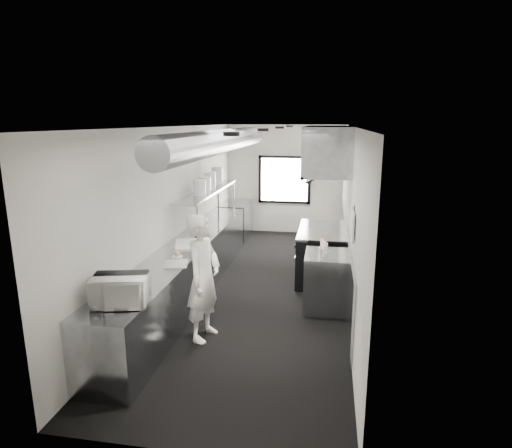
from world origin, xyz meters
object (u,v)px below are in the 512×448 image
at_px(prep_counter, 188,269).
at_px(pass_shelf, 209,192).
at_px(far_work_table, 235,220).
at_px(deli_tub_b, 122,284).
at_px(small_plate, 177,257).
at_px(plate_stack_d, 217,175).
at_px(cutting_board, 190,244).
at_px(squeeze_bottle_b, 324,251).
at_px(squeeze_bottle_d, 325,246).
at_px(plate_stack_c, 210,181).
at_px(squeeze_bottle_a, 321,254).
at_px(line_cook, 203,278).
at_px(knife_block, 198,223).
at_px(squeeze_bottle_e, 322,243).
at_px(plate_stack_b, 205,185).
at_px(exhaust_hood, 328,150).
at_px(deli_tub_a, 123,281).
at_px(range, 320,253).
at_px(squeeze_bottle_c, 326,248).
at_px(plate_stack_a, 200,188).
at_px(microwave, 120,290).
at_px(bottle_station, 325,281).

height_order(prep_counter, pass_shelf, pass_shelf).
distance_m(far_work_table, deli_tub_b, 5.72).
xyz_separation_m(small_plate, plate_stack_d, (-0.16, 3.04, 0.85)).
distance_m(far_work_table, cutting_board, 3.78).
distance_m(squeeze_bottle_b, squeeze_bottle_d, 0.25).
relative_size(plate_stack_c, squeeze_bottle_d, 1.99).
bearing_deg(squeeze_bottle_a, small_plate, -174.03).
distance_m(line_cook, knife_block, 2.53).
bearing_deg(line_cook, deli_tub_b, 136.42).
relative_size(far_work_table, squeeze_bottle_e, 7.38).
relative_size(pass_shelf, plate_stack_b, 10.44).
xyz_separation_m(plate_stack_c, squeeze_bottle_d, (2.30, -1.65, -0.75)).
relative_size(exhaust_hood, prep_counter, 0.37).
bearing_deg(pass_shelf, deli_tub_b, -92.15).
distance_m(deli_tub_a, squeeze_bottle_e, 3.14).
height_order(plate_stack_b, squeeze_bottle_d, plate_stack_b).
bearing_deg(far_work_table, plate_stack_b, -90.47).
bearing_deg(range, squeeze_bottle_c, -85.88).
xyz_separation_m(knife_block, plate_stack_a, (0.09, -0.11, 0.70)).
relative_size(plate_stack_d, squeeze_bottle_c, 2.16).
xyz_separation_m(prep_counter, plate_stack_a, (-0.03, 0.87, 1.26)).
height_order(pass_shelf, plate_stack_a, plate_stack_a).
bearing_deg(squeeze_bottle_e, cutting_board, -175.93).
relative_size(range, microwave, 2.88).
distance_m(plate_stack_b, squeeze_bottle_b, 2.83).
distance_m(bottle_station, far_work_table, 4.53).
distance_m(pass_shelf, squeeze_bottle_c, 2.92).
bearing_deg(far_work_table, bottle_station, -59.47).
xyz_separation_m(pass_shelf, plate_stack_b, (0.02, -0.29, 0.18)).
distance_m(prep_counter, squeeze_bottle_d, 2.33).
relative_size(prep_counter, squeeze_bottle_e, 36.92).
height_order(pass_shelf, plate_stack_b, plate_stack_b).
height_order(far_work_table, squeeze_bottle_c, squeeze_bottle_c).
bearing_deg(plate_stack_a, squeeze_bottle_e, -18.89).
bearing_deg(range, cutting_board, -149.41).
height_order(deli_tub_a, squeeze_bottle_a, squeeze_bottle_a).
bearing_deg(range, line_cook, -119.82).
xyz_separation_m(pass_shelf, bottle_station, (2.34, -1.70, -1.09)).
distance_m(exhaust_hood, small_plate, 3.26).
bearing_deg(bottle_station, knife_block, 153.97).
bearing_deg(small_plate, squeeze_bottle_e, 21.18).
height_order(deli_tub_a, squeeze_bottle_c, squeeze_bottle_c).
bearing_deg(far_work_table, squeeze_bottle_e, -58.31).
bearing_deg(small_plate, squeeze_bottle_c, 14.23).
distance_m(range, microwave, 4.29).
distance_m(knife_block, plate_stack_d, 1.52).
distance_m(plate_stack_b, plate_stack_c, 0.37).
height_order(microwave, plate_stack_c, plate_stack_c).
height_order(range, plate_stack_a, plate_stack_a).
distance_m(plate_stack_b, squeeze_bottle_e, 2.61).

